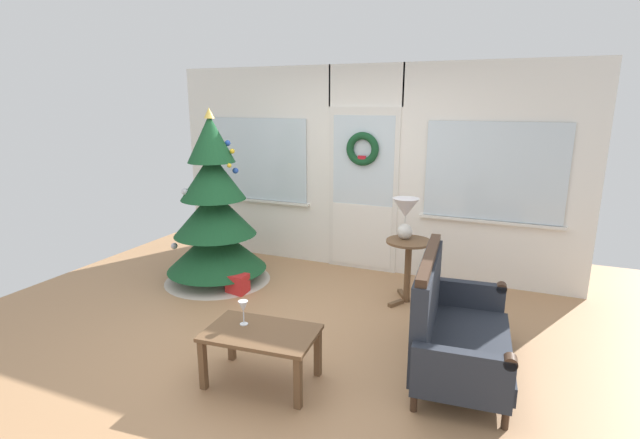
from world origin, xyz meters
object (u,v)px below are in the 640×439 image
object	(u,v)px
christmas_tree	(215,220)
coffee_table	(261,339)
settee_sofa	(450,326)
side_table	(408,258)
gift_box	(238,284)
wine_glass	(243,307)
table_lamp	(405,213)

from	to	relation	value
christmas_tree	coffee_table	world-z (taller)	christmas_tree
christmas_tree	settee_sofa	bearing A→B (deg)	-17.90
christmas_tree	coffee_table	xyz separation A→B (m)	(1.58, -1.68, -0.39)
side_table	christmas_tree	bearing A→B (deg)	-173.54
side_table	gift_box	bearing A→B (deg)	-164.37
settee_sofa	wine_glass	size ratio (longest dim) A/B	7.41
settee_sofa	gift_box	distance (m)	2.54
table_lamp	side_table	bearing A→B (deg)	-33.69
coffee_table	side_table	bearing A→B (deg)	70.56
side_table	wine_glass	bearing A→B (deg)	-114.53
gift_box	wine_glass	bearing A→B (deg)	-55.27
christmas_tree	settee_sofa	distance (m)	3.04
settee_sofa	christmas_tree	bearing A→B (deg)	162.10
christmas_tree	side_table	size ratio (longest dim) A/B	2.97
table_lamp	wine_glass	bearing A→B (deg)	-112.57
table_lamp	coffee_table	xyz separation A→B (m)	(-0.62, -1.98, -0.61)
settee_sofa	side_table	size ratio (longest dim) A/B	2.09
coffee_table	gift_box	size ratio (longest dim) A/B	4.06
christmas_tree	wine_glass	xyz separation A→B (m)	(1.40, -1.63, -0.18)
side_table	coffee_table	bearing A→B (deg)	-109.44
coffee_table	wine_glass	world-z (taller)	wine_glass
gift_box	settee_sofa	bearing A→B (deg)	-15.55
wine_glass	settee_sofa	bearing A→B (deg)	25.51
side_table	gift_box	size ratio (longest dim) A/B	3.18
side_table	table_lamp	distance (m)	0.49
wine_glass	gift_box	bearing A→B (deg)	124.73
wine_glass	gift_box	size ratio (longest dim) A/B	0.90
settee_sofa	wine_glass	bearing A→B (deg)	-154.49
table_lamp	settee_sofa	bearing A→B (deg)	-61.24
side_table	wine_glass	world-z (taller)	side_table
christmas_tree	gift_box	world-z (taller)	christmas_tree
side_table	coffee_table	size ratio (longest dim) A/B	0.78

